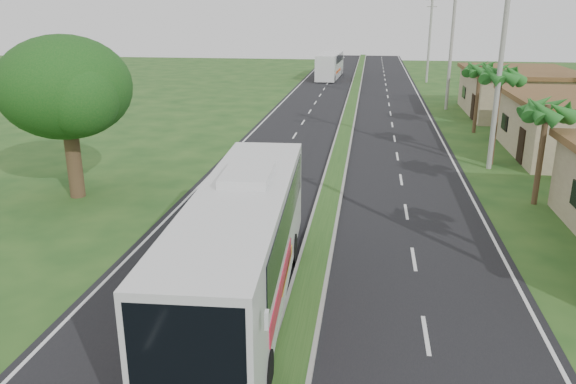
# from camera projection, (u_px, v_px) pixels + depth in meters

# --- Properties ---
(ground) EXTENTS (180.00, 180.00, 0.00)m
(ground) POSITION_uv_depth(u_px,v_px,m) (300.00, 326.00, 15.91)
(ground) COLOR #1D4519
(ground) RESTS_ON ground
(road_asphalt) EXTENTS (14.00, 160.00, 0.02)m
(road_asphalt) POSITION_uv_depth(u_px,v_px,m) (340.00, 154.00, 34.73)
(road_asphalt) COLOR black
(road_asphalt) RESTS_ON ground
(median_strip) EXTENTS (1.20, 160.00, 0.18)m
(median_strip) POSITION_uv_depth(u_px,v_px,m) (340.00, 153.00, 34.70)
(median_strip) COLOR gray
(median_strip) RESTS_ON ground
(lane_edge_left) EXTENTS (0.12, 160.00, 0.01)m
(lane_edge_left) POSITION_uv_depth(u_px,v_px,m) (234.00, 151.00, 35.65)
(lane_edge_left) COLOR silver
(lane_edge_left) RESTS_ON ground
(lane_edge_right) EXTENTS (0.12, 160.00, 0.01)m
(lane_edge_right) POSITION_uv_depth(u_px,v_px,m) (451.00, 158.00, 33.81)
(lane_edge_right) COLOR silver
(lane_edge_right) RESTS_ON ground
(shop_mid) EXTENTS (7.60, 10.60, 3.67)m
(shop_mid) POSITION_uv_depth(u_px,v_px,m) (573.00, 125.00, 34.11)
(shop_mid) COLOR #9C8869
(shop_mid) RESTS_ON ground
(shop_far) EXTENTS (8.60, 11.60, 3.82)m
(shop_far) POSITION_uv_depth(u_px,v_px,m) (518.00, 92.00, 47.27)
(shop_far) COLOR #9C8869
(shop_far) RESTS_ON ground
(palm_verge_b) EXTENTS (2.40, 2.40, 5.05)m
(palm_verge_b) POSITION_uv_depth(u_px,v_px,m) (547.00, 110.00, 24.56)
(palm_verge_b) COLOR #473321
(palm_verge_b) RESTS_ON ground
(palm_verge_c) EXTENTS (2.40, 2.40, 5.85)m
(palm_verge_c) POSITION_uv_depth(u_px,v_px,m) (501.00, 75.00, 31.00)
(palm_verge_c) COLOR #473321
(palm_verge_c) RESTS_ON ground
(palm_verge_d) EXTENTS (2.40, 2.40, 5.25)m
(palm_verge_d) POSITION_uv_depth(u_px,v_px,m) (480.00, 69.00, 39.57)
(palm_verge_d) COLOR #473321
(palm_verge_d) RESTS_ON ground
(shade_tree) EXTENTS (6.30, 6.00, 7.54)m
(shade_tree) POSITION_uv_depth(u_px,v_px,m) (63.00, 91.00, 25.44)
(shade_tree) COLOR #473321
(shade_tree) RESTS_ON ground
(utility_pole_b) EXTENTS (3.20, 0.28, 12.00)m
(utility_pole_b) POSITION_uv_depth(u_px,v_px,m) (501.00, 55.00, 29.75)
(utility_pole_b) COLOR gray
(utility_pole_b) RESTS_ON ground
(utility_pole_c) EXTENTS (1.60, 0.28, 11.00)m
(utility_pole_c) POSITION_uv_depth(u_px,v_px,m) (451.00, 44.00, 48.75)
(utility_pole_c) COLOR gray
(utility_pole_c) RESTS_ON ground
(utility_pole_d) EXTENTS (1.60, 0.28, 10.50)m
(utility_pole_d) POSITION_uv_depth(u_px,v_px,m) (430.00, 37.00, 67.64)
(utility_pole_d) COLOR gray
(utility_pole_d) RESTS_ON ground
(coach_bus_main) EXTENTS (3.15, 12.32, 3.95)m
(coach_bus_main) POSITION_uv_depth(u_px,v_px,m) (243.00, 239.00, 16.33)
(coach_bus_main) COLOR silver
(coach_bus_main) RESTS_ON ground
(coach_bus_far) EXTENTS (2.89, 11.17, 3.22)m
(coach_bus_far) POSITION_uv_depth(u_px,v_px,m) (330.00, 64.00, 72.79)
(coach_bus_far) COLOR silver
(coach_bus_far) RESTS_ON ground
(motorcyclist) EXTENTS (2.03, 0.68, 2.32)m
(motorcyclist) POSITION_uv_depth(u_px,v_px,m) (276.00, 204.00, 23.38)
(motorcyclist) COLOR black
(motorcyclist) RESTS_ON ground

